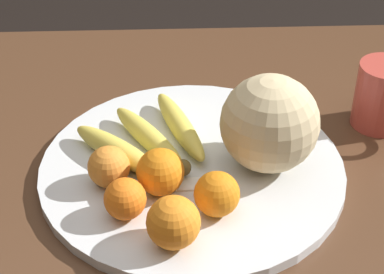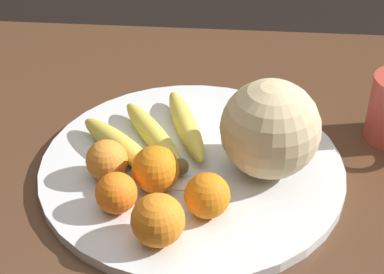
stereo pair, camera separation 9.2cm
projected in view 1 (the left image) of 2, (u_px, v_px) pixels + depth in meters
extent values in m
cube|color=#4C301E|center=(209.00, 166.00, 1.00)|extent=(1.25, 0.87, 0.04)
cylinder|color=silver|center=(192.00, 169.00, 0.95)|extent=(0.45, 0.45, 0.02)
torus|color=#47382D|center=(192.00, 168.00, 0.95)|extent=(0.45, 0.45, 0.01)
sphere|color=beige|center=(270.00, 124.00, 0.91)|extent=(0.14, 0.14, 0.14)
sphere|color=brown|center=(183.00, 168.00, 0.91)|extent=(0.02, 0.02, 0.02)
ellipsoid|color=#DBC64C|center=(180.00, 125.00, 1.00)|extent=(0.09, 0.19, 0.03)
ellipsoid|color=#DBC64C|center=(148.00, 137.00, 0.97)|extent=(0.13, 0.17, 0.03)
ellipsoid|color=#DBC64C|center=(117.00, 150.00, 0.94)|extent=(0.15, 0.15, 0.04)
sphere|color=orange|center=(125.00, 199.00, 0.84)|extent=(0.06, 0.06, 0.06)
sphere|color=orange|center=(219.00, 194.00, 0.85)|extent=(0.06, 0.06, 0.06)
sphere|color=orange|center=(109.00, 167.00, 0.89)|extent=(0.06, 0.06, 0.06)
sphere|color=orange|center=(160.00, 172.00, 0.88)|extent=(0.07, 0.07, 0.07)
sphere|color=orange|center=(173.00, 222.00, 0.80)|extent=(0.07, 0.07, 0.07)
cube|color=white|center=(199.00, 184.00, 0.91)|extent=(0.08, 0.03, 0.00)
cylinder|color=#B74238|center=(382.00, 95.00, 1.03)|extent=(0.09, 0.09, 0.11)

